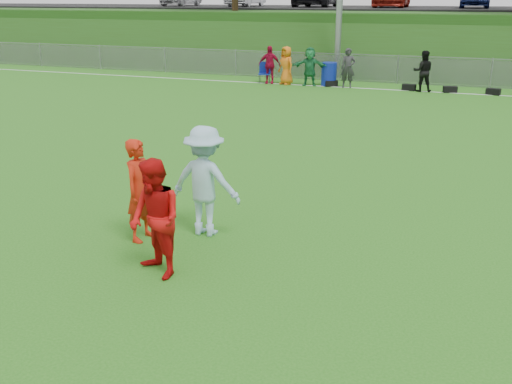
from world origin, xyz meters
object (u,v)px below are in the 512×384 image
at_px(player_red_left, 140,190).
at_px(player_red_center, 155,219).
at_px(player_blue, 205,181).
at_px(recycling_bin, 329,74).

relative_size(player_red_left, player_red_center, 0.98).
xyz_separation_m(player_red_center, player_blue, (0.02, 1.64, 0.07)).
relative_size(player_blue, recycling_bin, 1.82).
xyz_separation_m(player_red_left, player_blue, (0.90, 0.57, 0.08)).
bearing_deg(player_red_center, player_blue, 121.06).
distance_m(player_red_left, player_blue, 1.07).
bearing_deg(player_blue, recycling_bin, -82.66).
bearing_deg(player_blue, player_red_center, 90.49).
xyz_separation_m(player_red_center, recycling_bin, (-1.82, 18.84, -0.36)).
bearing_deg(player_blue, player_red_left, 33.73).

